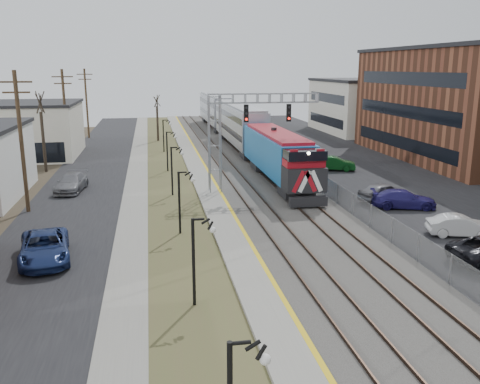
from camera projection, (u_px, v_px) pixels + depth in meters
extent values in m
cube|color=black|center=(87.00, 181.00, 46.76)|extent=(7.00, 120.00, 0.04)
cube|color=gray|center=(137.00, 178.00, 47.52)|extent=(2.00, 120.00, 0.08)
cube|color=#4F532C|center=(169.00, 177.00, 48.03)|extent=(4.00, 120.00, 0.06)
cube|color=gray|center=(201.00, 175.00, 48.52)|extent=(2.00, 120.00, 0.24)
cube|color=#595651|center=(252.00, 174.00, 49.38)|extent=(8.00, 120.00, 0.20)
cube|color=black|center=(368.00, 170.00, 51.44)|extent=(16.00, 120.00, 0.04)
cube|color=gold|center=(210.00, 174.00, 48.64)|extent=(0.24, 120.00, 0.01)
cube|color=#2D2119|center=(224.00, 173.00, 48.87)|extent=(0.08, 120.00, 0.15)
cube|color=#2D2119|center=(239.00, 172.00, 49.12)|extent=(0.08, 120.00, 0.15)
cube|color=#2D2119|center=(259.00, 172.00, 49.46)|extent=(0.08, 120.00, 0.15)
cube|color=#2D2119|center=(274.00, 171.00, 49.72)|extent=(0.08, 120.00, 0.15)
cube|color=#135EA2|center=(279.00, 157.00, 44.70)|extent=(3.00, 17.00, 4.25)
cube|color=black|center=(308.00, 201.00, 36.81)|extent=(2.80, 0.50, 0.70)
cube|color=#ABACB6|center=(239.00, 126.00, 63.98)|extent=(3.00, 22.00, 5.33)
cube|color=#ABACB6|center=(216.00, 111.00, 85.78)|extent=(3.00, 22.00, 5.33)
cube|color=gray|center=(215.00, 146.00, 40.99)|extent=(1.00, 1.00, 8.00)
cube|color=gray|center=(263.00, 98.00, 40.77)|extent=(9.00, 0.80, 0.80)
cube|color=black|center=(246.00, 113.00, 40.36)|extent=(0.35, 0.25, 1.40)
cube|color=black|center=(289.00, 113.00, 40.96)|extent=(0.35, 0.25, 1.40)
cylinder|color=black|center=(194.00, 263.00, 21.75)|extent=(0.14, 0.14, 4.00)
cylinder|color=black|center=(179.00, 203.00, 31.31)|extent=(0.14, 0.14, 4.00)
cylinder|color=black|center=(172.00, 172.00, 40.87)|extent=(0.14, 0.14, 4.00)
cylinder|color=black|center=(167.00, 152.00, 50.43)|extent=(0.14, 0.14, 4.00)
cylinder|color=black|center=(163.00, 136.00, 61.90)|extent=(0.14, 0.14, 4.00)
cylinder|color=#4C3823|center=(22.00, 143.00, 35.50)|extent=(0.28, 0.28, 10.00)
cylinder|color=#4C3823|center=(65.00, 117.00, 54.62)|extent=(0.28, 0.28, 10.00)
cylinder|color=#4C3823|center=(87.00, 104.00, 73.74)|extent=(0.28, 0.28, 10.00)
cube|color=gray|center=(294.00, 165.00, 49.93)|extent=(0.04, 120.00, 1.60)
cube|color=beige|center=(15.00, 131.00, 58.77)|extent=(14.00, 12.00, 6.00)
cube|color=brown|center=(469.00, 105.00, 57.17)|extent=(16.00, 26.00, 12.00)
cube|color=beige|center=(374.00, 107.00, 81.55)|extent=(16.00, 18.00, 8.00)
cylinder|color=#382D23|center=(44.00, 142.00, 50.07)|extent=(0.30, 0.30, 5.95)
cylinder|color=#382D23|center=(158.00, 124.00, 71.27)|extent=(0.30, 0.30, 4.90)
imported|color=#BDBDBD|center=(460.00, 226.00, 31.21)|extent=(4.17, 2.39, 1.30)
imported|color=navy|center=(404.00, 200.00, 37.44)|extent=(5.01, 3.03, 1.36)
imported|color=slate|center=(384.00, 192.00, 39.34)|extent=(4.64, 3.13, 1.47)
imported|color=#0D4115|center=(334.00, 164.00, 51.17)|extent=(4.48, 2.76, 1.39)
imported|color=navy|center=(45.00, 248.00, 27.21)|extent=(3.34, 5.75, 1.51)
imported|color=slate|center=(71.00, 183.00, 42.54)|extent=(2.61, 5.16, 1.44)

